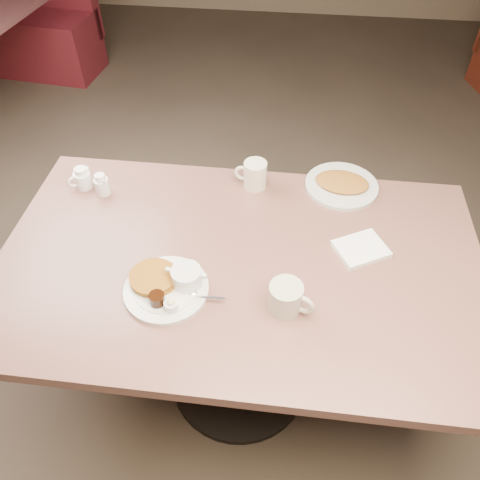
# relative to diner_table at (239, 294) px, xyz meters

# --- Properties ---
(room) EXTENTS (7.04, 8.04, 2.84)m
(room) POSITION_rel_diner_table_xyz_m (0.00, 0.00, 0.82)
(room) COLOR #4C3F33
(room) RESTS_ON ground
(diner_table) EXTENTS (1.50, 0.90, 0.75)m
(diner_table) POSITION_rel_diner_table_xyz_m (0.00, 0.00, 0.00)
(diner_table) COLOR #84564C
(diner_table) RESTS_ON ground
(main_plate) EXTENTS (0.31, 0.27, 0.07)m
(main_plate) POSITION_rel_diner_table_xyz_m (-0.19, -0.14, 0.19)
(main_plate) COLOR silver
(main_plate) RESTS_ON diner_table
(coffee_mug_near) EXTENTS (0.14, 0.12, 0.09)m
(coffee_mug_near) POSITION_rel_diner_table_xyz_m (0.15, -0.16, 0.22)
(coffee_mug_near) COLOR beige
(coffee_mug_near) RESTS_ON diner_table
(napkin) EXTENTS (0.19, 0.18, 0.02)m
(napkin) POSITION_rel_diner_table_xyz_m (0.37, 0.08, 0.18)
(napkin) COLOR white
(napkin) RESTS_ON diner_table
(coffee_mug_far) EXTENTS (0.12, 0.09, 0.10)m
(coffee_mug_far) POSITION_rel_diner_table_xyz_m (0.01, 0.36, 0.22)
(coffee_mug_far) COLOR silver
(coffee_mug_far) RESTS_ON diner_table
(creamer_left) EXTENTS (0.08, 0.08, 0.08)m
(creamer_left) POSITION_rel_diner_table_xyz_m (-0.59, 0.28, 0.21)
(creamer_left) COLOR white
(creamer_left) RESTS_ON diner_table
(creamer_right) EXTENTS (0.07, 0.07, 0.08)m
(creamer_right) POSITION_rel_diner_table_xyz_m (-0.51, 0.26, 0.21)
(creamer_right) COLOR white
(creamer_right) RESTS_ON diner_table
(hash_plate) EXTENTS (0.29, 0.29, 0.04)m
(hash_plate) POSITION_rel_diner_table_xyz_m (0.32, 0.39, 0.18)
(hash_plate) COLOR silver
(hash_plate) RESTS_ON diner_table
(booth_back_left) EXTENTS (1.31, 1.49, 1.12)m
(booth_back_left) POSITION_rel_diner_table_xyz_m (-2.04, 2.53, -0.17)
(booth_back_left) COLOR maroon
(booth_back_left) RESTS_ON ground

